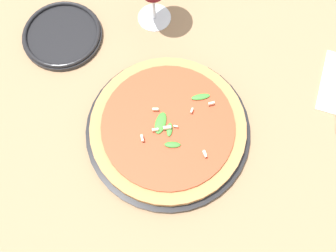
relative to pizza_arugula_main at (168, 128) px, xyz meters
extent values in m
plane|color=#9E7A56|center=(-0.03, -0.01, -0.02)|extent=(6.00, 6.00, 0.00)
cylinder|color=black|center=(0.00, 0.00, -0.01)|extent=(0.31, 0.31, 0.01)
cylinder|color=#B7844C|center=(0.00, 0.00, 0.00)|extent=(0.29, 0.29, 0.02)
cylinder|color=#C64728|center=(0.00, 0.00, 0.02)|extent=(0.25, 0.25, 0.01)
ellipsoid|color=#3F8931|center=(0.00, -0.01, 0.02)|extent=(0.05, 0.03, 0.01)
ellipsoid|color=#3E8432|center=(0.03, 0.03, 0.02)|extent=(0.03, 0.03, 0.01)
ellipsoid|color=#3F8E34|center=(-0.08, 0.02, 0.02)|extent=(0.03, 0.03, 0.01)
ellipsoid|color=#438D35|center=(0.01, 0.01, 0.02)|extent=(0.03, 0.02, 0.01)
cube|color=beige|center=(0.02, -0.02, 0.03)|extent=(0.01, 0.01, 0.01)
cube|color=beige|center=(0.02, 0.09, 0.03)|extent=(0.01, 0.01, 0.01)
cube|color=beige|center=(0.01, 0.00, 0.03)|extent=(0.01, 0.01, 0.01)
cube|color=beige|center=(-0.08, 0.05, 0.03)|extent=(0.01, 0.01, 0.01)
cube|color=beige|center=(-0.04, 0.02, 0.03)|extent=(0.01, 0.01, 0.01)
cube|color=beige|center=(0.00, 0.01, 0.03)|extent=(0.01, 0.01, 0.00)
cube|color=beige|center=(0.01, 0.08, 0.03)|extent=(0.01, 0.01, 0.00)
cube|color=beige|center=(0.05, -0.02, 0.03)|extent=(0.01, 0.01, 0.01)
cube|color=beige|center=(-0.01, -0.03, 0.03)|extent=(0.01, 0.01, 0.01)
cylinder|color=white|center=(-0.21, -0.16, -0.01)|extent=(0.07, 0.07, 0.00)
cylinder|color=white|center=(-0.21, -0.16, 0.02)|extent=(0.01, 0.01, 0.07)
cylinder|color=black|center=(-0.06, -0.30, -0.01)|extent=(0.17, 0.17, 0.01)
torus|color=black|center=(-0.06, -0.30, 0.00)|extent=(0.16, 0.16, 0.01)
camera|label=1|loc=(0.22, 0.13, 0.69)|focal=42.00mm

